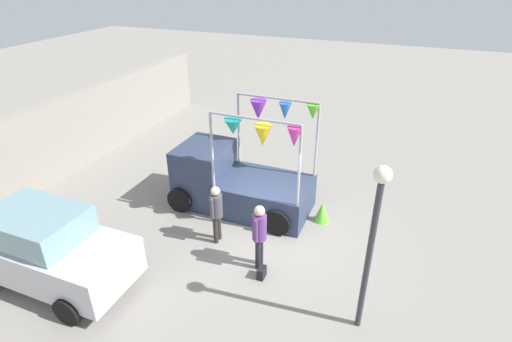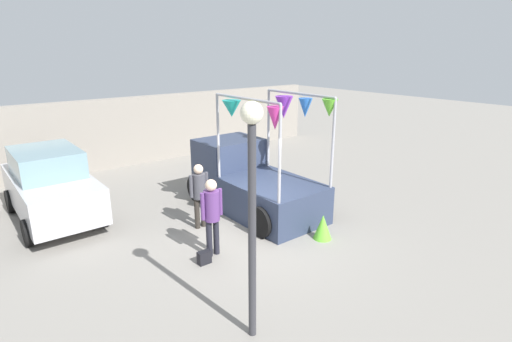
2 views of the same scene
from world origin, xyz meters
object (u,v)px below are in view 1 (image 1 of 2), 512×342
object	(u,v)px
handbag	(262,273)
parked_car	(46,247)
vendor_truck	(234,179)
street_lamp	(374,229)
person_customer	(259,231)
person_vendor	(216,209)
folded_kite_bundle_lime	(322,212)

from	to	relation	value
handbag	parked_car	bearing A→B (deg)	112.76
vendor_truck	street_lamp	world-z (taller)	street_lamp
vendor_truck	street_lamp	size ratio (longest dim) A/B	1.10
parked_car	person_customer	bearing A→B (deg)	-62.50
parked_car	handbag	world-z (taller)	parked_car
handbag	person_vendor	bearing A→B (deg)	61.46
street_lamp	person_customer	bearing A→B (deg)	70.66
vendor_truck	person_customer	world-z (taller)	vendor_truck
vendor_truck	handbag	bearing A→B (deg)	-143.99
person_vendor	folded_kite_bundle_lime	size ratio (longest dim) A/B	2.77
vendor_truck	person_customer	distance (m)	2.95
parked_car	street_lamp	xyz separation A→B (m)	(1.34, -6.85, 1.49)
person_vendor	street_lamp	bearing A→B (deg)	-109.73
folded_kite_bundle_lime	person_vendor	bearing A→B (deg)	129.40
handbag	folded_kite_bundle_lime	world-z (taller)	folded_kite_bundle_lime
parked_car	handbag	size ratio (longest dim) A/B	14.29
person_customer	folded_kite_bundle_lime	distance (m)	2.75
vendor_truck	person_vendor	size ratio (longest dim) A/B	2.45
person_customer	person_vendor	distance (m)	1.50
vendor_truck	person_customer	xyz separation A→B (m)	(-2.36, -1.77, 0.20)
vendor_truck	person_vendor	xyz separation A→B (m)	(-1.83, -0.36, 0.14)
street_lamp	folded_kite_bundle_lime	size ratio (longest dim) A/B	6.16
street_lamp	person_vendor	bearing A→B (deg)	70.27
street_lamp	vendor_truck	bearing A→B (deg)	53.01
street_lamp	folded_kite_bundle_lime	bearing A→B (deg)	25.31
vendor_truck	handbag	distance (m)	3.42
handbag	street_lamp	xyz separation A→B (m)	(-0.54, -2.35, 2.29)
street_lamp	parked_car	bearing A→B (deg)	101.10
person_vendor	handbag	bearing A→B (deg)	-118.54
parked_car	street_lamp	world-z (taller)	street_lamp
person_customer	person_vendor	bearing A→B (deg)	69.58
person_customer	handbag	distance (m)	1.01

